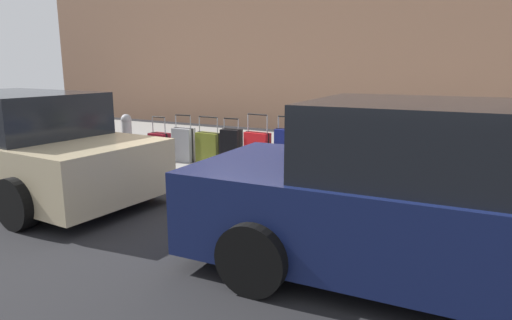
% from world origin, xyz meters
% --- Properties ---
extents(ground_plane, '(40.00, 40.00, 0.00)m').
position_xyz_m(ground_plane, '(0.00, 0.00, 0.00)').
color(ground_plane, black).
extents(sidewalk_curb, '(18.00, 5.00, 0.14)m').
position_xyz_m(sidewalk_curb, '(0.00, -2.50, 0.07)').
color(sidewalk_curb, gray).
rests_on(sidewalk_curb, ground_plane).
extents(suitcase_black_0, '(0.42, 0.27, 0.81)m').
position_xyz_m(suitcase_black_0, '(-3.03, -0.73, 0.52)').
color(suitcase_black_0, black).
rests_on(suitcase_black_0, sidewalk_curb).
extents(suitcase_olive_1, '(0.35, 0.25, 0.79)m').
position_xyz_m(suitcase_olive_1, '(-2.52, -0.70, 0.51)').
color(suitcase_olive_1, '#59601E').
rests_on(suitcase_olive_1, sidewalk_curb).
extents(suitcase_silver_2, '(0.49, 0.23, 0.84)m').
position_xyz_m(suitcase_silver_2, '(-1.98, -0.65, 0.43)').
color(suitcase_silver_2, '#9EA0A8').
rests_on(suitcase_silver_2, sidewalk_curb).
extents(suitcase_maroon_3, '(0.37, 0.28, 1.05)m').
position_xyz_m(suitcase_maroon_3, '(-1.44, -0.68, 0.51)').
color(suitcase_maroon_3, maroon).
rests_on(suitcase_maroon_3, sidewalk_curb).
extents(suitcase_teal_4, '(0.36, 0.23, 0.58)m').
position_xyz_m(suitcase_teal_4, '(-0.96, -0.69, 0.40)').
color(suitcase_teal_4, '#0F606B').
rests_on(suitcase_teal_4, sidewalk_curb).
extents(suitcase_navy_5, '(0.40, 0.21, 0.99)m').
position_xyz_m(suitcase_navy_5, '(-0.47, -0.69, 0.52)').
color(suitcase_navy_5, navy).
rests_on(suitcase_navy_5, sidewalk_curb).
extents(suitcase_red_6, '(0.46, 0.23, 1.00)m').
position_xyz_m(suitcase_red_6, '(0.07, -0.68, 0.48)').
color(suitcase_red_6, red).
rests_on(suitcase_red_6, sidewalk_curb).
extents(suitcase_black_7, '(0.35, 0.23, 0.90)m').
position_xyz_m(suitcase_black_7, '(0.60, -0.68, 0.49)').
color(suitcase_black_7, black).
rests_on(suitcase_black_7, sidewalk_curb).
extents(suitcase_olive_8, '(0.49, 0.23, 0.89)m').
position_xyz_m(suitcase_olive_8, '(1.13, -0.76, 0.44)').
color(suitcase_olive_8, '#59601E').
rests_on(suitcase_olive_8, sidewalk_curb).
extents(suitcase_silver_9, '(0.40, 0.26, 0.90)m').
position_xyz_m(suitcase_silver_9, '(1.69, -0.74, 0.46)').
color(suitcase_silver_9, '#9EA0A8').
rests_on(suitcase_silver_9, sidewalk_curb).
extents(suitcase_maroon_10, '(0.38, 0.26, 0.85)m').
position_xyz_m(suitcase_maroon_10, '(2.19, -0.64, 0.40)').
color(suitcase_maroon_10, maroon).
rests_on(suitcase_maroon_10, sidewalk_curb).
extents(fire_hydrant, '(0.39, 0.21, 0.83)m').
position_xyz_m(fire_hydrant, '(3.10, -0.72, 0.57)').
color(fire_hydrant, '#99999E').
rests_on(fire_hydrant, sidewalk_curb).
extents(bollard_post, '(0.13, 0.13, 0.81)m').
position_xyz_m(bollard_post, '(3.64, -0.57, 0.55)').
color(bollard_post, brown).
rests_on(bollard_post, sidewalk_curb).
extents(parked_car_navy_0, '(4.79, 2.23, 1.62)m').
position_xyz_m(parked_car_navy_0, '(-3.18, 1.80, 0.76)').
color(parked_car_navy_0, '#141E4C').
rests_on(parked_car_navy_0, ground_plane).
extents(parked_car_beige_1, '(4.74, 2.21, 1.54)m').
position_xyz_m(parked_car_beige_1, '(2.86, 1.80, 0.73)').
color(parked_car_beige_1, tan).
rests_on(parked_car_beige_1, ground_plane).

